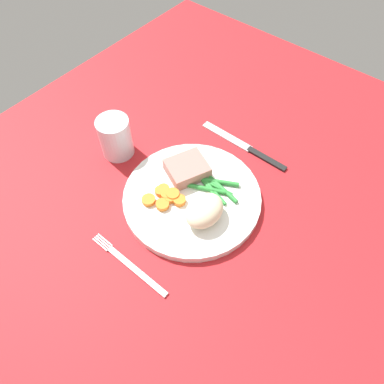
{
  "coord_description": "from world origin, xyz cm",
  "views": [
    {
      "loc": [
        -25.82,
        -27.19,
        58.09
      ],
      "look_at": [
        3.29,
        -3.43,
        4.6
      ],
      "focal_mm": 33.51,
      "sensor_mm": 36.0,
      "label": 1
    }
  ],
  "objects_px": {
    "meat_portion": "(187,169)",
    "fork": "(129,265)",
    "knife": "(245,147)",
    "dinner_plate": "(192,198)",
    "water_glass": "(116,139)"
  },
  "relations": [
    {
      "from": "meat_portion",
      "to": "fork",
      "type": "distance_m",
      "value": 0.21
    },
    {
      "from": "dinner_plate",
      "to": "fork",
      "type": "bearing_deg",
      "value": -179.13
    },
    {
      "from": "knife",
      "to": "water_glass",
      "type": "xyz_separation_m",
      "value": [
        -0.18,
        0.2,
        0.03
      ]
    },
    {
      "from": "meat_portion",
      "to": "water_glass",
      "type": "distance_m",
      "value": 0.16
    },
    {
      "from": "dinner_plate",
      "to": "knife",
      "type": "relative_size",
      "value": 1.25
    },
    {
      "from": "dinner_plate",
      "to": "knife",
      "type": "bearing_deg",
      "value": -0.94
    },
    {
      "from": "meat_portion",
      "to": "knife",
      "type": "bearing_deg",
      "value": -17.31
    },
    {
      "from": "dinner_plate",
      "to": "fork",
      "type": "relative_size",
      "value": 1.54
    },
    {
      "from": "knife",
      "to": "water_glass",
      "type": "height_order",
      "value": "water_glass"
    },
    {
      "from": "dinner_plate",
      "to": "meat_portion",
      "type": "height_order",
      "value": "meat_portion"
    },
    {
      "from": "dinner_plate",
      "to": "knife",
      "type": "height_order",
      "value": "dinner_plate"
    },
    {
      "from": "meat_portion",
      "to": "water_glass",
      "type": "xyz_separation_m",
      "value": [
        -0.04,
        0.15,
        0.01
      ]
    },
    {
      "from": "dinner_plate",
      "to": "meat_portion",
      "type": "xyz_separation_m",
      "value": [
        0.03,
        0.04,
        0.02
      ]
    },
    {
      "from": "fork",
      "to": "knife",
      "type": "xyz_separation_m",
      "value": [
        0.34,
        -0.0,
        -0.0
      ]
    },
    {
      "from": "meat_portion",
      "to": "knife",
      "type": "height_order",
      "value": "meat_portion"
    }
  ]
}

